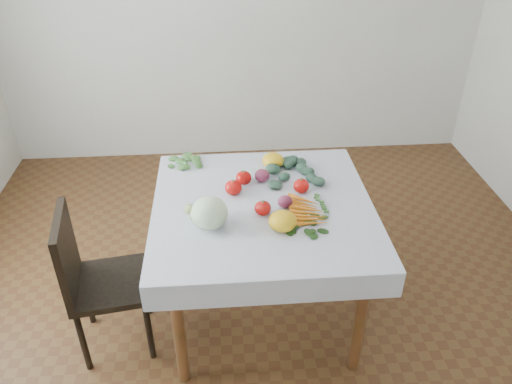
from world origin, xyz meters
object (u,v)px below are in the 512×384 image
(carrot_bunch, at_px, (307,211))
(chair, at_px, (92,275))
(table, at_px, (263,221))
(cabbage, at_px, (209,213))
(heirloom_back, at_px, (273,160))

(carrot_bunch, bearing_deg, chair, -176.36)
(table, height_order, chair, chair)
(cabbage, height_order, carrot_bunch, cabbage)
(table, xyz_separation_m, chair, (-0.88, -0.16, -0.17))
(heirloom_back, xyz_separation_m, carrot_bunch, (0.12, -0.48, -0.03))
(carrot_bunch, bearing_deg, cabbage, -171.75)
(table, relative_size, heirloom_back, 8.10)
(table, bearing_deg, chair, -169.42)
(cabbage, distance_m, heirloom_back, 0.66)
(table, height_order, heirloom_back, heirloom_back)
(heirloom_back, bearing_deg, carrot_bunch, -76.00)
(chair, height_order, cabbage, cabbage)
(heirloom_back, relative_size, carrot_bunch, 0.44)
(heirloom_back, distance_m, carrot_bunch, 0.49)
(table, height_order, carrot_bunch, carrot_bunch)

